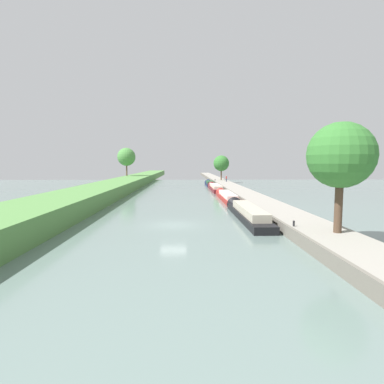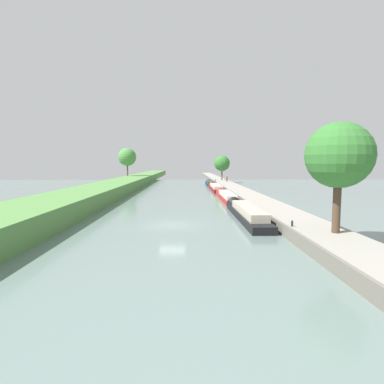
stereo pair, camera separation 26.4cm
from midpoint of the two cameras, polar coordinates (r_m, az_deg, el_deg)
name	(u,v)px [view 1 (the left image)]	position (r m, az deg, el deg)	size (l,w,h in m)	color
ground_plane	(173,225)	(29.52, -3.75, -6.12)	(160.00, 160.00, 0.00)	slate
left_grassy_bank	(34,215)	(32.65, -27.59, -3.74)	(7.52, 260.00, 2.11)	#518442
right_towpath	(293,220)	(31.14, 17.99, -4.91)	(4.19, 260.00, 0.91)	gray
stone_quay	(270,219)	(30.48, 14.03, -4.98)	(0.25, 260.00, 0.96)	#6B665B
narrowboat_black	(246,212)	(33.70, 9.85, -3.73)	(2.09, 16.56, 2.09)	black
narrowboat_red	(226,196)	(49.64, 6.27, -0.82)	(1.90, 16.32, 1.86)	maroon
narrowboat_maroon	(215,187)	(67.68, 4.18, 0.85)	(2.11, 17.14, 2.00)	maroon
narrowboat_navy	(210,183)	(82.64, 3.20, 1.63)	(2.13, 10.94, 2.03)	#141E42
tree_rightbank_near	(341,156)	(23.98, 25.67, 6.11)	(4.65, 4.65, 7.86)	#4C3828
tree_rightbank_midnear	(221,163)	(90.37, 5.39, 5.34)	(4.59, 4.59, 7.22)	brown
tree_leftbank_downstream	(126,157)	(93.62, -12.18, 6.40)	(5.34, 5.34, 8.31)	brown
person_walking	(226,178)	(82.79, 6.32, 2.53)	(0.34, 0.34, 1.66)	#282D42
mooring_bollard_near	(294,223)	(25.55, 18.13, -5.59)	(0.16, 0.16, 0.45)	black
mooring_bollard_far	(215,180)	(87.26, 4.22, 2.26)	(0.16, 0.16, 0.45)	black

